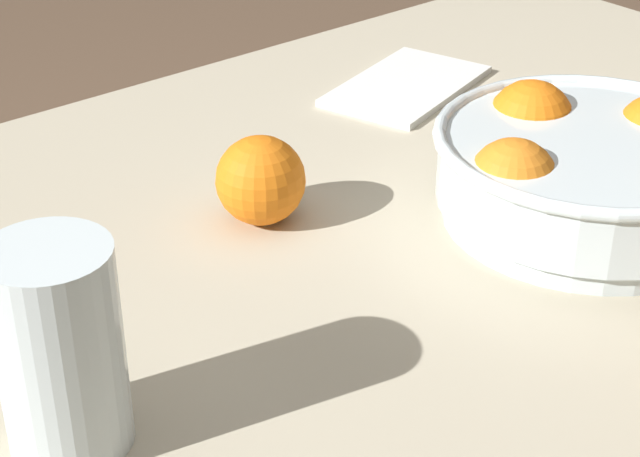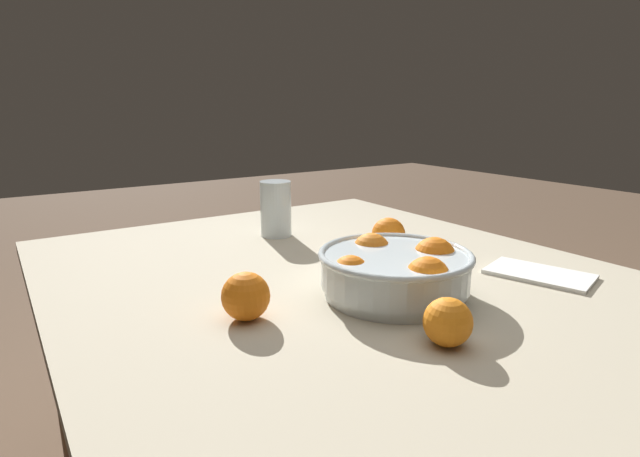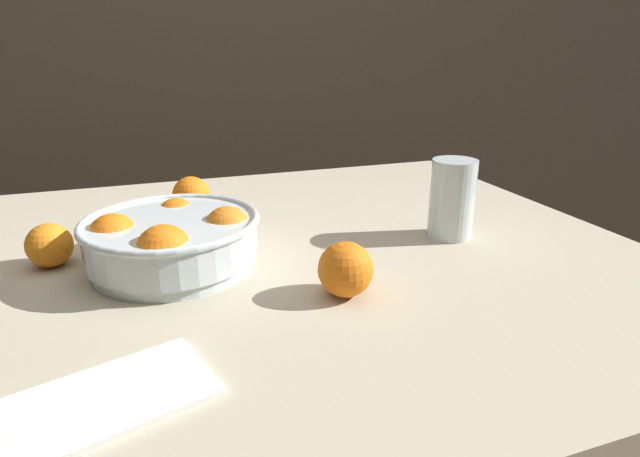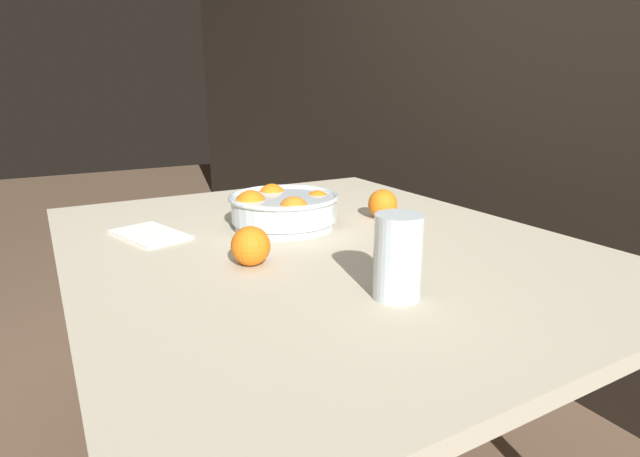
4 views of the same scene
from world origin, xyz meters
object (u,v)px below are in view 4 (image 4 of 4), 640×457
(fruit_bowl, at_px, (283,208))
(orange_loose_front, at_px, (251,246))
(orange_loose_near_bowl, at_px, (277,197))
(orange_loose_aside, at_px, (383,204))
(juice_glass, at_px, (398,260))

(fruit_bowl, distance_m, orange_loose_front, 0.29)
(orange_loose_near_bowl, xyz_separation_m, orange_loose_aside, (0.24, 0.20, 0.00))
(juice_glass, distance_m, orange_loose_aside, 0.53)
(juice_glass, xyz_separation_m, orange_loose_near_bowl, (-0.68, 0.09, -0.03))
(orange_loose_near_bowl, relative_size, orange_loose_front, 0.90)
(fruit_bowl, relative_size, orange_loose_front, 3.49)
(juice_glass, distance_m, orange_loose_near_bowl, 0.69)
(orange_loose_near_bowl, height_order, orange_loose_front, orange_loose_front)
(fruit_bowl, bearing_deg, juice_glass, -2.85)
(orange_loose_near_bowl, bearing_deg, fruit_bowl, -20.24)
(fruit_bowl, height_order, orange_loose_front, fruit_bowl)
(fruit_bowl, bearing_deg, orange_loose_aside, 78.63)
(fruit_bowl, distance_m, orange_loose_near_bowl, 0.20)
(orange_loose_front, bearing_deg, juice_glass, 29.69)
(orange_loose_front, bearing_deg, orange_loose_near_bowl, 148.93)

